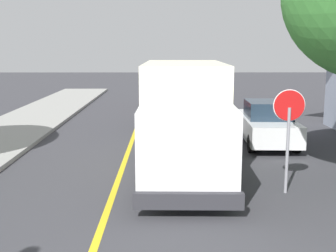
{
  "coord_description": "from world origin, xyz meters",
  "views": [
    {
      "loc": [
        1.34,
        -2.95,
        3.69
      ],
      "look_at": [
        1.41,
        9.55,
        1.4
      ],
      "focal_mm": 46.54,
      "sensor_mm": 36.0,
      "label": 1
    }
  ],
  "objects": [
    {
      "name": "parked_car_mid",
      "position": [
        2.17,
        24.13,
        0.79
      ],
      "size": [
        1.97,
        4.47,
        1.67
      ],
      "color": "maroon",
      "rests_on": "ground"
    },
    {
      "name": "centre_line_yellow",
      "position": [
        0.0,
        10.0,
        0.0
      ],
      "size": [
        0.16,
        56.0,
        0.01
      ],
      "primitive_type": "cube",
      "color": "gold",
      "rests_on": "ground"
    },
    {
      "name": "parked_van_across",
      "position": [
        5.2,
        13.34,
        0.79
      ],
      "size": [
        1.95,
        4.46,
        1.67
      ],
      "color": "silver",
      "rests_on": "ground"
    },
    {
      "name": "parked_car_near",
      "position": [
        1.8,
        17.46,
        0.79
      ],
      "size": [
        1.9,
        4.44,
        1.67
      ],
      "color": "black",
      "rests_on": "ground"
    },
    {
      "name": "stop_sign",
      "position": [
        4.41,
        7.71,
        1.86
      ],
      "size": [
        0.8,
        0.1,
        2.65
      ],
      "color": "gray",
      "rests_on": "ground"
    },
    {
      "name": "box_truck",
      "position": [
        1.89,
        9.81,
        1.77
      ],
      "size": [
        2.53,
        7.22,
        3.2
      ],
      "color": "#F2EDCC",
      "rests_on": "ground"
    }
  ]
}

